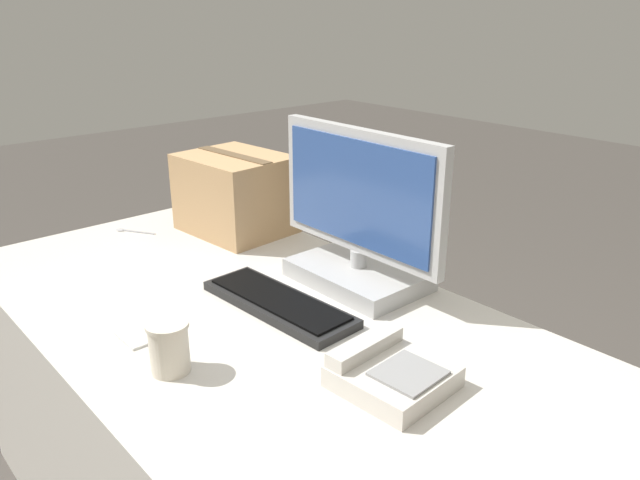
{
  "coord_description": "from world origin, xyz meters",
  "views": [
    {
      "loc": [
        1.07,
        -0.77,
        1.42
      ],
      "look_at": [
        -0.01,
        0.18,
        0.86
      ],
      "focal_mm": 35.0,
      "sensor_mm": 36.0,
      "label": 1
    }
  ],
  "objects_px": {
    "monitor": "(359,227)",
    "cardboard_box": "(236,193)",
    "desk_phone": "(390,373)",
    "paper_cup_left": "(169,347)",
    "keyboard": "(279,303)",
    "sticky_note_pad": "(143,335)",
    "spoon": "(130,231)"
  },
  "relations": [
    {
      "from": "keyboard",
      "to": "spoon",
      "type": "distance_m",
      "value": 0.75
    },
    {
      "from": "desk_phone",
      "to": "paper_cup_left",
      "type": "xyz_separation_m",
      "value": [
        -0.33,
        -0.3,
        0.03
      ]
    },
    {
      "from": "keyboard",
      "to": "spoon",
      "type": "xyz_separation_m",
      "value": [
        -0.75,
        -0.03,
        -0.01
      ]
    },
    {
      "from": "desk_phone",
      "to": "paper_cup_left",
      "type": "bearing_deg",
      "value": -141.65
    },
    {
      "from": "cardboard_box",
      "to": "sticky_note_pad",
      "type": "distance_m",
      "value": 0.72
    },
    {
      "from": "monitor",
      "to": "desk_phone",
      "type": "bearing_deg",
      "value": -37.06
    },
    {
      "from": "monitor",
      "to": "keyboard",
      "type": "xyz_separation_m",
      "value": [
        -0.02,
        -0.25,
        -0.14
      ]
    },
    {
      "from": "paper_cup_left",
      "to": "sticky_note_pad",
      "type": "relative_size",
      "value": 1.18
    },
    {
      "from": "desk_phone",
      "to": "monitor",
      "type": "bearing_deg",
      "value": 139.16
    },
    {
      "from": "paper_cup_left",
      "to": "monitor",
      "type": "bearing_deg",
      "value": 95.1
    },
    {
      "from": "keyboard",
      "to": "desk_phone",
      "type": "xyz_separation_m",
      "value": [
        0.4,
        -0.04,
        0.01
      ]
    },
    {
      "from": "paper_cup_left",
      "to": "desk_phone",
      "type": "bearing_deg",
      "value": 42.12
    },
    {
      "from": "monitor",
      "to": "cardboard_box",
      "type": "distance_m",
      "value": 0.56
    },
    {
      "from": "keyboard",
      "to": "cardboard_box",
      "type": "bearing_deg",
      "value": 152.71
    },
    {
      "from": "spoon",
      "to": "sticky_note_pad",
      "type": "distance_m",
      "value": 0.72
    },
    {
      "from": "desk_phone",
      "to": "sticky_note_pad",
      "type": "height_order",
      "value": "desk_phone"
    },
    {
      "from": "keyboard",
      "to": "desk_phone",
      "type": "distance_m",
      "value": 0.4
    },
    {
      "from": "monitor",
      "to": "spoon",
      "type": "height_order",
      "value": "monitor"
    },
    {
      "from": "desk_phone",
      "to": "sticky_note_pad",
      "type": "relative_size",
      "value": 2.29
    },
    {
      "from": "spoon",
      "to": "sticky_note_pad",
      "type": "height_order",
      "value": "sticky_note_pad"
    },
    {
      "from": "desk_phone",
      "to": "sticky_note_pad",
      "type": "bearing_deg",
      "value": -154.74
    },
    {
      "from": "sticky_note_pad",
      "to": "keyboard",
      "type": "bearing_deg",
      "value": 73.62
    },
    {
      "from": "keyboard",
      "to": "sticky_note_pad",
      "type": "xyz_separation_m",
      "value": [
        -0.09,
        -0.31,
        -0.01
      ]
    },
    {
      "from": "monitor",
      "to": "cardboard_box",
      "type": "xyz_separation_m",
      "value": [
        -0.56,
        -0.01,
        -0.03
      ]
    },
    {
      "from": "keyboard",
      "to": "cardboard_box",
      "type": "distance_m",
      "value": 0.59
    },
    {
      "from": "monitor",
      "to": "cardboard_box",
      "type": "bearing_deg",
      "value": -179.33
    },
    {
      "from": "desk_phone",
      "to": "cardboard_box",
      "type": "xyz_separation_m",
      "value": [
        -0.93,
        0.28,
        0.1
      ]
    },
    {
      "from": "keyboard",
      "to": "paper_cup_left",
      "type": "xyz_separation_m",
      "value": [
        0.08,
        -0.33,
        0.04
      ]
    },
    {
      "from": "monitor",
      "to": "keyboard",
      "type": "distance_m",
      "value": 0.29
    },
    {
      "from": "spoon",
      "to": "desk_phone",
      "type": "bearing_deg",
      "value": 148.87
    },
    {
      "from": "spoon",
      "to": "sticky_note_pad",
      "type": "xyz_separation_m",
      "value": [
        0.66,
        -0.28,
        0.0
      ]
    },
    {
      "from": "sticky_note_pad",
      "to": "spoon",
      "type": "bearing_deg",
      "value": 156.84
    }
  ]
}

